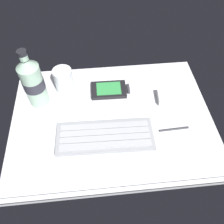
{
  "coord_description": "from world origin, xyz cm",
  "views": [
    {
      "loc": [
        -4.35,
        -43.59,
        60.72
      ],
      "look_at": [
        0.0,
        0.0,
        3.0
      ],
      "focal_mm": 37.34,
      "sensor_mm": 36.0,
      "label": 1
    }
  ],
  "objects_px": {
    "juice_cup": "(64,81)",
    "stylus_pen": "(174,129)",
    "handheld_device": "(111,90)",
    "water_bottle": "(33,82)",
    "charger_block": "(168,97)",
    "keyboard": "(105,136)"
  },
  "relations": [
    {
      "from": "juice_cup",
      "to": "stylus_pen",
      "type": "xyz_separation_m",
      "value": [
        0.34,
        -0.21,
        -0.04
      ]
    },
    {
      "from": "handheld_device",
      "to": "stylus_pen",
      "type": "xyz_separation_m",
      "value": [
        0.18,
        -0.18,
        -0.0
      ]
    },
    {
      "from": "water_bottle",
      "to": "stylus_pen",
      "type": "bearing_deg",
      "value": -20.6
    },
    {
      "from": "juice_cup",
      "to": "water_bottle",
      "type": "distance_m",
      "value": 0.11
    },
    {
      "from": "handheld_device",
      "to": "charger_block",
      "type": "distance_m",
      "value": 0.2
    },
    {
      "from": "charger_block",
      "to": "stylus_pen",
      "type": "bearing_deg",
      "value": -94.83
    },
    {
      "from": "water_bottle",
      "to": "stylus_pen",
      "type": "height_order",
      "value": "water_bottle"
    },
    {
      "from": "juice_cup",
      "to": "stylus_pen",
      "type": "bearing_deg",
      "value": -31.46
    },
    {
      "from": "keyboard",
      "to": "stylus_pen",
      "type": "height_order",
      "value": "keyboard"
    },
    {
      "from": "juice_cup",
      "to": "keyboard",
      "type": "bearing_deg",
      "value": -60.37
    },
    {
      "from": "juice_cup",
      "to": "charger_block",
      "type": "xyz_separation_m",
      "value": [
        0.35,
        -0.09,
        -0.03
      ]
    },
    {
      "from": "handheld_device",
      "to": "juice_cup",
      "type": "height_order",
      "value": "juice_cup"
    },
    {
      "from": "charger_block",
      "to": "water_bottle",
      "type": "bearing_deg",
      "value": 174.74
    },
    {
      "from": "keyboard",
      "to": "water_bottle",
      "type": "xyz_separation_m",
      "value": [
        -0.21,
        0.17,
        0.08
      ]
    },
    {
      "from": "water_bottle",
      "to": "charger_block",
      "type": "height_order",
      "value": "water_bottle"
    },
    {
      "from": "keyboard",
      "to": "water_bottle",
      "type": "bearing_deg",
      "value": 141.09
    },
    {
      "from": "keyboard",
      "to": "charger_block",
      "type": "xyz_separation_m",
      "value": [
        0.22,
        0.13,
        0.0
      ]
    },
    {
      "from": "juice_cup",
      "to": "water_bottle",
      "type": "bearing_deg",
      "value": -151.15
    },
    {
      "from": "charger_block",
      "to": "handheld_device",
      "type": "bearing_deg",
      "value": 162.73
    },
    {
      "from": "charger_block",
      "to": "stylus_pen",
      "type": "distance_m",
      "value": 0.12
    },
    {
      "from": "handheld_device",
      "to": "water_bottle",
      "type": "relative_size",
      "value": 0.62
    },
    {
      "from": "handheld_device",
      "to": "stylus_pen",
      "type": "distance_m",
      "value": 0.25
    }
  ]
}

